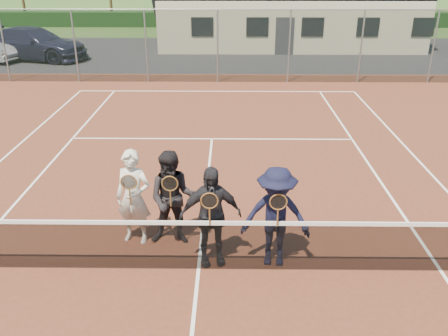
# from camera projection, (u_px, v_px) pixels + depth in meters

# --- Properties ---
(ground) EXTENTS (220.00, 220.00, 0.00)m
(ground) POSITION_uv_depth(u_px,v_px,m) (221.00, 55.00, 26.39)
(ground) COLOR #2F4D1B
(ground) RESTS_ON ground
(court_surface) EXTENTS (30.00, 30.00, 0.02)m
(court_surface) POSITION_uv_depth(u_px,v_px,m) (199.00, 270.00, 8.09)
(court_surface) COLOR #562819
(court_surface) RESTS_ON ground
(tarmac_carpark) EXTENTS (40.00, 12.00, 0.01)m
(tarmac_carpark) POSITION_uv_depth(u_px,v_px,m) (149.00, 54.00, 26.43)
(tarmac_carpark) COLOR black
(tarmac_carpark) RESTS_ON ground
(hedge_row) EXTENTS (40.00, 1.20, 1.10)m
(hedge_row) POSITION_uv_depth(u_px,v_px,m) (224.00, 19.00, 37.14)
(hedge_row) COLOR black
(hedge_row) RESTS_ON ground
(car_c) EXTENTS (6.06, 3.65, 1.64)m
(car_c) POSITION_uv_depth(u_px,v_px,m) (34.00, 44.00, 24.74)
(car_c) COLOR black
(car_c) RESTS_ON ground
(court_markings) EXTENTS (11.03, 23.83, 0.01)m
(court_markings) POSITION_uv_depth(u_px,v_px,m) (199.00, 269.00, 8.08)
(court_markings) COLOR white
(court_markings) RESTS_ON court_surface
(tennis_net) EXTENTS (11.68, 0.08, 1.10)m
(tennis_net) POSITION_uv_depth(u_px,v_px,m) (198.00, 243.00, 7.87)
(tennis_net) COLOR slate
(tennis_net) RESTS_ON ground
(perimeter_fence) EXTENTS (30.07, 0.07, 3.02)m
(perimeter_fence) POSITION_uv_depth(u_px,v_px,m) (218.00, 46.00, 19.82)
(perimeter_fence) COLOR slate
(perimeter_fence) RESTS_ON ground
(player_a) EXTENTS (0.73, 0.56, 1.80)m
(player_a) POSITION_uv_depth(u_px,v_px,m) (134.00, 197.00, 8.56)
(player_a) COLOR silver
(player_a) RESTS_ON court_surface
(player_b) EXTENTS (0.90, 0.71, 1.80)m
(player_b) POSITION_uv_depth(u_px,v_px,m) (173.00, 199.00, 8.52)
(player_b) COLOR black
(player_b) RESTS_ON court_surface
(player_c) EXTENTS (1.12, 0.62, 1.80)m
(player_c) POSITION_uv_depth(u_px,v_px,m) (210.00, 216.00, 7.94)
(player_c) COLOR black
(player_c) RESTS_ON court_surface
(player_d) EXTENTS (1.22, 0.78, 1.80)m
(player_d) POSITION_uv_depth(u_px,v_px,m) (276.00, 217.00, 7.90)
(player_d) COLOR black
(player_d) RESTS_ON court_surface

